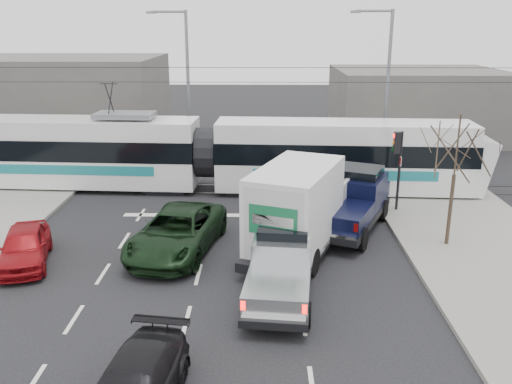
{
  "coord_description": "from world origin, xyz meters",
  "views": [
    {
      "loc": [
        0.51,
        -16.91,
        8.28
      ],
      "look_at": [
        0.24,
        3.78,
        1.8
      ],
      "focal_mm": 38.0,
      "sensor_mm": 36.0,
      "label": 1
    }
  ],
  "objects_px": {
    "traffic_signal": "(398,154)",
    "green_car": "(177,232)",
    "street_lamp_far": "(185,78)",
    "navy_pickup": "(353,201)",
    "box_truck": "(301,209)",
    "bare_tree": "(457,151)",
    "red_car": "(24,246)",
    "street_lamp_near": "(384,82)",
    "tram": "(206,154)",
    "silver_pickup": "(282,262)"
  },
  "relations": [
    {
      "from": "green_car",
      "to": "silver_pickup",
      "type": "bearing_deg",
      "value": -28.16
    },
    {
      "from": "bare_tree",
      "to": "red_car",
      "type": "relative_size",
      "value": 1.26
    },
    {
      "from": "box_truck",
      "to": "red_car",
      "type": "distance_m",
      "value": 10.03
    },
    {
      "from": "silver_pickup",
      "to": "traffic_signal",
      "type": "bearing_deg",
      "value": 61.04
    },
    {
      "from": "silver_pickup",
      "to": "green_car",
      "type": "xyz_separation_m",
      "value": [
        -3.82,
        3.08,
        -0.2
      ]
    },
    {
      "from": "street_lamp_near",
      "to": "street_lamp_far",
      "type": "relative_size",
      "value": 1.0
    },
    {
      "from": "box_truck",
      "to": "red_car",
      "type": "relative_size",
      "value": 1.83
    },
    {
      "from": "silver_pickup",
      "to": "red_car",
      "type": "distance_m",
      "value": 9.31
    },
    {
      "from": "street_lamp_far",
      "to": "box_truck",
      "type": "height_order",
      "value": "street_lamp_far"
    },
    {
      "from": "tram",
      "to": "navy_pickup",
      "type": "bearing_deg",
      "value": -35.71
    },
    {
      "from": "traffic_signal",
      "to": "street_lamp_far",
      "type": "distance_m",
      "value": 14.47
    },
    {
      "from": "traffic_signal",
      "to": "green_car",
      "type": "relative_size",
      "value": 0.63
    },
    {
      "from": "green_car",
      "to": "red_car",
      "type": "xyz_separation_m",
      "value": [
        -5.28,
        -1.17,
        -0.12
      ]
    },
    {
      "from": "bare_tree",
      "to": "red_car",
      "type": "height_order",
      "value": "bare_tree"
    },
    {
      "from": "street_lamp_far",
      "to": "tram",
      "type": "xyz_separation_m",
      "value": [
        1.8,
        -6.1,
        -3.2
      ]
    },
    {
      "from": "traffic_signal",
      "to": "red_car",
      "type": "height_order",
      "value": "traffic_signal"
    },
    {
      "from": "box_truck",
      "to": "red_car",
      "type": "height_order",
      "value": "box_truck"
    },
    {
      "from": "navy_pickup",
      "to": "tram",
      "type": "bearing_deg",
      "value": 165.23
    },
    {
      "from": "silver_pickup",
      "to": "box_truck",
      "type": "height_order",
      "value": "box_truck"
    },
    {
      "from": "street_lamp_near",
      "to": "box_truck",
      "type": "height_order",
      "value": "street_lamp_near"
    },
    {
      "from": "silver_pickup",
      "to": "box_truck",
      "type": "xyz_separation_m",
      "value": [
        0.79,
        3.18,
        0.7
      ]
    },
    {
      "from": "bare_tree",
      "to": "street_lamp_far",
      "type": "bearing_deg",
      "value": 131.12
    },
    {
      "from": "navy_pickup",
      "to": "silver_pickup",
      "type": "bearing_deg",
      "value": -95.02
    },
    {
      "from": "traffic_signal",
      "to": "box_truck",
      "type": "relative_size",
      "value": 0.5
    },
    {
      "from": "silver_pickup",
      "to": "navy_pickup",
      "type": "distance_m",
      "value": 6.48
    },
    {
      "from": "traffic_signal",
      "to": "green_car",
      "type": "xyz_separation_m",
      "value": [
        -9.18,
        -4.53,
        -1.95
      ]
    },
    {
      "from": "street_lamp_near",
      "to": "tram",
      "type": "bearing_deg",
      "value": -157.12
    },
    {
      "from": "street_lamp_far",
      "to": "silver_pickup",
      "type": "xyz_separation_m",
      "value": [
        5.31,
        -17.11,
        -4.12
      ]
    },
    {
      "from": "street_lamp_far",
      "to": "green_car",
      "type": "height_order",
      "value": "street_lamp_far"
    },
    {
      "from": "bare_tree",
      "to": "box_truck",
      "type": "distance_m",
      "value": 6.08
    },
    {
      "from": "traffic_signal",
      "to": "green_car",
      "type": "height_order",
      "value": "traffic_signal"
    },
    {
      "from": "bare_tree",
      "to": "tram",
      "type": "distance_m",
      "value": 12.57
    },
    {
      "from": "tram",
      "to": "silver_pickup",
      "type": "height_order",
      "value": "tram"
    },
    {
      "from": "traffic_signal",
      "to": "red_car",
      "type": "distance_m",
      "value": 15.68
    },
    {
      "from": "street_lamp_far",
      "to": "tram",
      "type": "height_order",
      "value": "street_lamp_far"
    },
    {
      "from": "silver_pickup",
      "to": "red_car",
      "type": "bearing_deg",
      "value": 174.3
    },
    {
      "from": "street_lamp_far",
      "to": "traffic_signal",
      "type": "bearing_deg",
      "value": -41.72
    },
    {
      "from": "bare_tree",
      "to": "box_truck",
      "type": "xyz_separation_m",
      "value": [
        -5.69,
        -0.43,
        -2.1
      ]
    },
    {
      "from": "bare_tree",
      "to": "navy_pickup",
      "type": "height_order",
      "value": "bare_tree"
    },
    {
      "from": "tram",
      "to": "silver_pickup",
      "type": "xyz_separation_m",
      "value": [
        3.51,
        -11.02,
        -0.92
      ]
    },
    {
      "from": "street_lamp_far",
      "to": "navy_pickup",
      "type": "xyz_separation_m",
      "value": [
        8.45,
        -11.45,
        -3.91
      ]
    },
    {
      "from": "silver_pickup",
      "to": "red_car",
      "type": "xyz_separation_m",
      "value": [
        -9.1,
        1.91,
        -0.32
      ]
    },
    {
      "from": "street_lamp_far",
      "to": "silver_pickup",
      "type": "height_order",
      "value": "street_lamp_far"
    },
    {
      "from": "bare_tree",
      "to": "street_lamp_near",
      "type": "height_order",
      "value": "street_lamp_near"
    },
    {
      "from": "navy_pickup",
      "to": "green_car",
      "type": "distance_m",
      "value": 7.45
    },
    {
      "from": "bare_tree",
      "to": "silver_pickup",
      "type": "bearing_deg",
      "value": -150.86
    },
    {
      "from": "bare_tree",
      "to": "green_car",
      "type": "relative_size",
      "value": 0.88
    },
    {
      "from": "street_lamp_near",
      "to": "box_truck",
      "type": "xyz_separation_m",
      "value": [
        -5.4,
        -11.93,
        -3.42
      ]
    },
    {
      "from": "green_car",
      "to": "box_truck",
      "type": "bearing_deg",
      "value": 11.96
    },
    {
      "from": "traffic_signal",
      "to": "street_lamp_far",
      "type": "height_order",
      "value": "street_lamp_far"
    }
  ]
}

